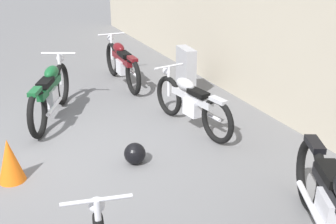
{
  "coord_description": "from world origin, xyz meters",
  "views": [
    {
      "loc": [
        5.1,
        -0.67,
        2.66
      ],
      "look_at": [
        0.44,
        1.43,
        0.55
      ],
      "focal_mm": 43.53,
      "sensor_mm": 36.0,
      "label": 1
    }
  ],
  "objects_px": {
    "stone_marker": "(186,72)",
    "motorcycle_silver": "(191,102)",
    "traffic_cone": "(10,160)",
    "motorcycle_maroon": "(122,63)",
    "motorcycle_black": "(336,209)",
    "motorcycle_green": "(51,92)",
    "helmet": "(135,154)"
  },
  "relations": [
    {
      "from": "helmet",
      "to": "traffic_cone",
      "type": "relative_size",
      "value": 0.52
    },
    {
      "from": "motorcycle_green",
      "to": "motorcycle_silver",
      "type": "xyz_separation_m",
      "value": [
        1.24,
        1.9,
        -0.04
      ]
    },
    {
      "from": "helmet",
      "to": "motorcycle_maroon",
      "type": "distance_m",
      "value": 3.34
    },
    {
      "from": "traffic_cone",
      "to": "stone_marker",
      "type": "bearing_deg",
      "value": 119.63
    },
    {
      "from": "helmet",
      "to": "traffic_cone",
      "type": "xyz_separation_m",
      "value": [
        -0.22,
        -1.5,
        0.13
      ]
    },
    {
      "from": "motorcycle_green",
      "to": "motorcycle_silver",
      "type": "bearing_deg",
      "value": -98.13
    },
    {
      "from": "stone_marker",
      "to": "motorcycle_black",
      "type": "bearing_deg",
      "value": -9.12
    },
    {
      "from": "motorcycle_silver",
      "to": "motorcycle_maroon",
      "type": "relative_size",
      "value": 0.92
    },
    {
      "from": "motorcycle_green",
      "to": "motorcycle_maroon",
      "type": "bearing_deg",
      "value": -27.4
    },
    {
      "from": "stone_marker",
      "to": "motorcycle_silver",
      "type": "height_order",
      "value": "stone_marker"
    },
    {
      "from": "motorcycle_silver",
      "to": "motorcycle_black",
      "type": "bearing_deg",
      "value": 168.55
    },
    {
      "from": "motorcycle_maroon",
      "to": "motorcycle_silver",
      "type": "bearing_deg",
      "value": -172.92
    },
    {
      "from": "traffic_cone",
      "to": "motorcycle_silver",
      "type": "distance_m",
      "value": 2.74
    },
    {
      "from": "stone_marker",
      "to": "traffic_cone",
      "type": "relative_size",
      "value": 1.65
    },
    {
      "from": "stone_marker",
      "to": "motorcycle_maroon",
      "type": "relative_size",
      "value": 0.44
    },
    {
      "from": "motorcycle_green",
      "to": "motorcycle_maroon",
      "type": "relative_size",
      "value": 0.95
    },
    {
      "from": "motorcycle_silver",
      "to": "traffic_cone",
      "type": "bearing_deg",
      "value": 91.47
    },
    {
      "from": "motorcycle_green",
      "to": "motorcycle_black",
      "type": "height_order",
      "value": "motorcycle_black"
    },
    {
      "from": "traffic_cone",
      "to": "motorcycle_maroon",
      "type": "height_order",
      "value": "motorcycle_maroon"
    },
    {
      "from": "stone_marker",
      "to": "motorcycle_black",
      "type": "xyz_separation_m",
      "value": [
        4.39,
        -0.71,
        0.03
      ]
    },
    {
      "from": "helmet",
      "to": "motorcycle_silver",
      "type": "distance_m",
      "value": 1.42
    },
    {
      "from": "stone_marker",
      "to": "motorcycle_silver",
      "type": "xyz_separation_m",
      "value": [
        1.35,
        -0.59,
        -0.04
      ]
    },
    {
      "from": "stone_marker",
      "to": "helmet",
      "type": "relative_size",
      "value": 3.2
    },
    {
      "from": "motorcycle_silver",
      "to": "motorcycle_maroon",
      "type": "bearing_deg",
      "value": -2.55
    },
    {
      "from": "motorcycle_green",
      "to": "motorcycle_maroon",
      "type": "xyz_separation_m",
      "value": [
        -1.24,
        1.61,
        -0.01
      ]
    },
    {
      "from": "helmet",
      "to": "motorcycle_green",
      "type": "distance_m",
      "value": 2.12
    },
    {
      "from": "traffic_cone",
      "to": "motorcycle_maroon",
      "type": "bearing_deg",
      "value": 141.35
    },
    {
      "from": "motorcycle_black",
      "to": "motorcycle_maroon",
      "type": "relative_size",
      "value": 0.99
    },
    {
      "from": "motorcycle_black",
      "to": "motorcycle_green",
      "type": "bearing_deg",
      "value": -131.66
    },
    {
      "from": "traffic_cone",
      "to": "motorcycle_maroon",
      "type": "relative_size",
      "value": 0.27
    },
    {
      "from": "traffic_cone",
      "to": "motorcycle_silver",
      "type": "xyz_separation_m",
      "value": [
        -0.51,
        2.69,
        0.14
      ]
    },
    {
      "from": "stone_marker",
      "to": "motorcycle_silver",
      "type": "bearing_deg",
      "value": -23.63
    }
  ]
}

